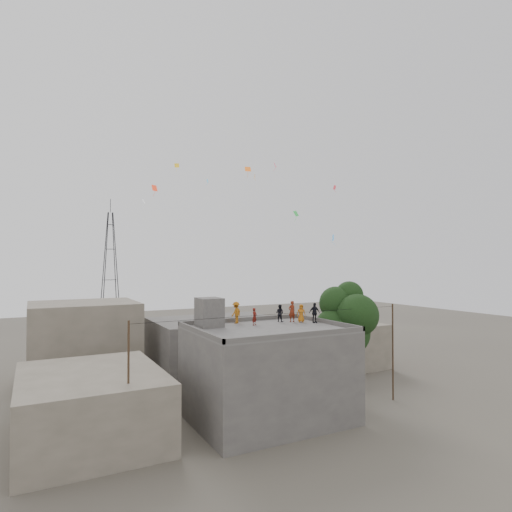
{
  "coord_description": "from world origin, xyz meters",
  "views": [
    {
      "loc": [
        -14.21,
        -25.3,
        10.5
      ],
      "look_at": [
        -0.39,
        0.96,
        11.02
      ],
      "focal_mm": 30.0,
      "sensor_mm": 36.0,
      "label": 1
    }
  ],
  "objects_px": {
    "stair_head_box": "(209,312)",
    "person_red_adult": "(292,311)",
    "tree": "(347,321)",
    "person_dark_adult": "(314,313)",
    "transmission_tower": "(110,273)"
  },
  "relations": [
    {
      "from": "stair_head_box",
      "to": "person_red_adult",
      "type": "distance_m",
      "value": 6.43
    },
    {
      "from": "tree",
      "to": "person_dark_adult",
      "type": "distance_m",
      "value": 3.06
    },
    {
      "from": "transmission_tower",
      "to": "person_dark_adult",
      "type": "height_order",
      "value": "transmission_tower"
    },
    {
      "from": "tree",
      "to": "transmission_tower",
      "type": "relative_size",
      "value": 0.45
    },
    {
      "from": "transmission_tower",
      "to": "person_red_adult",
      "type": "distance_m",
      "value": 38.78
    },
    {
      "from": "stair_head_box",
      "to": "person_dark_adult",
      "type": "bearing_deg",
      "value": -13.69
    },
    {
      "from": "stair_head_box",
      "to": "transmission_tower",
      "type": "bearing_deg",
      "value": 91.23
    },
    {
      "from": "stair_head_box",
      "to": "person_red_adult",
      "type": "relative_size",
      "value": 1.27
    },
    {
      "from": "stair_head_box",
      "to": "tree",
      "type": "distance_m",
      "value": 10.8
    },
    {
      "from": "tree",
      "to": "person_dark_adult",
      "type": "height_order",
      "value": "tree"
    },
    {
      "from": "stair_head_box",
      "to": "person_dark_adult",
      "type": "xyz_separation_m",
      "value": [
        7.6,
        -1.85,
        -0.26
      ]
    },
    {
      "from": "transmission_tower",
      "to": "person_red_adult",
      "type": "height_order",
      "value": "transmission_tower"
    },
    {
      "from": "tree",
      "to": "transmission_tower",
      "type": "distance_m",
      "value": 41.12
    },
    {
      "from": "tree",
      "to": "person_red_adult",
      "type": "bearing_deg",
      "value": 161.97
    },
    {
      "from": "transmission_tower",
      "to": "tree",
      "type": "bearing_deg",
      "value": -73.91
    }
  ]
}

